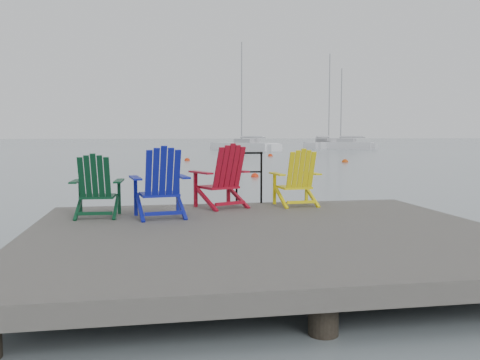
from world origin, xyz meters
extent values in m
plane|color=gray|center=(0.00, 0.00, 0.00)|extent=(400.00, 400.00, 0.00)
cube|color=#2B2826|center=(0.00, 0.00, 0.40)|extent=(6.00, 5.00, 0.20)
cylinder|color=black|center=(-2.70, 2.20, -0.30)|extent=(0.26, 0.26, 1.20)
cylinder|color=black|center=(0.00, 2.20, -0.30)|extent=(0.26, 0.26, 1.20)
cylinder|color=black|center=(2.70, 2.20, -0.30)|extent=(0.26, 0.26, 1.20)
cylinder|color=black|center=(0.03, 2.45, 0.95)|extent=(0.04, 0.04, 0.90)
cylinder|color=black|center=(0.47, 2.45, 0.95)|extent=(0.04, 0.04, 0.90)
cylinder|color=black|center=(0.25, 2.45, 1.38)|extent=(0.48, 0.04, 0.04)
cylinder|color=black|center=(0.25, 2.45, 1.05)|extent=(0.44, 0.03, 0.03)
cube|color=#09361E|center=(-2.20, 1.45, 0.79)|extent=(0.50, 0.45, 0.04)
cube|color=#09361E|center=(-2.48, 1.64, 0.75)|extent=(0.05, 0.05, 0.51)
cube|color=#09361E|center=(-1.91, 1.61, 0.75)|extent=(0.05, 0.05, 0.51)
cube|color=#09361E|center=(-2.51, 1.44, 1.02)|extent=(0.13, 0.56, 0.02)
cube|color=#09361E|center=(-1.90, 1.41, 1.02)|extent=(0.13, 0.56, 0.02)
cube|color=#09361E|center=(-2.22, 1.15, 1.10)|extent=(0.46, 0.25, 0.62)
cube|color=#0D158D|center=(-1.32, 1.26, 0.83)|extent=(0.60, 0.55, 0.04)
cube|color=#0D158D|center=(-1.66, 1.41, 0.78)|extent=(0.06, 0.06, 0.57)
cube|color=#0D158D|center=(-1.03, 1.51, 0.78)|extent=(0.06, 0.06, 0.57)
cube|color=#0D158D|center=(-1.65, 1.19, 1.08)|extent=(0.21, 0.63, 0.03)
cube|color=#0D158D|center=(-0.98, 1.29, 1.08)|extent=(0.21, 0.63, 0.03)
cube|color=#0D158D|center=(-1.27, 0.94, 1.16)|extent=(0.53, 0.33, 0.69)
cube|color=maroon|center=(-0.33, 2.10, 0.83)|extent=(0.69, 0.66, 0.04)
cube|color=maroon|center=(-0.71, 2.15, 0.79)|extent=(0.07, 0.07, 0.57)
cube|color=maroon|center=(-0.12, 2.41, 0.79)|extent=(0.07, 0.07, 0.57)
cube|color=maroon|center=(-0.64, 1.94, 1.09)|extent=(0.36, 0.62, 0.03)
cube|color=maroon|center=(-0.01, 2.22, 1.09)|extent=(0.36, 0.62, 0.03)
cube|color=maroon|center=(-0.20, 1.80, 1.17)|extent=(0.57, 0.44, 0.70)
cube|color=yellow|center=(0.97, 2.10, 0.80)|extent=(0.53, 0.48, 0.04)
cube|color=yellow|center=(0.66, 2.26, 0.76)|extent=(0.05, 0.05, 0.53)
cube|color=yellow|center=(1.25, 2.31, 0.76)|extent=(0.05, 0.05, 0.53)
cube|color=yellow|center=(0.66, 2.06, 1.04)|extent=(0.16, 0.58, 0.03)
cube|color=yellow|center=(1.29, 2.11, 1.04)|extent=(0.16, 0.58, 0.03)
cube|color=yellow|center=(1.00, 1.80, 1.12)|extent=(0.48, 0.28, 0.64)
cube|color=white|center=(8.53, 48.12, 0.25)|extent=(6.47, 8.53, 1.10)
cube|color=#9E9EA3|center=(8.76, 47.75, 0.95)|extent=(2.70, 3.03, 0.55)
cylinder|color=gray|center=(8.30, 48.48, 6.20)|extent=(0.12, 0.12, 10.80)
cube|color=silver|center=(20.09, 54.10, 0.25)|extent=(7.60, 7.79, 1.10)
cube|color=#9E9EA3|center=(19.79, 53.79, 0.95)|extent=(2.93, 2.96, 0.55)
cylinder|color=gray|center=(20.39, 54.41, 6.20)|extent=(0.12, 0.12, 10.80)
cube|color=silver|center=(20.99, 50.97, 0.25)|extent=(6.50, 5.67, 1.10)
cube|color=#9E9EA3|center=(21.26, 50.76, 0.95)|extent=(2.39, 2.26, 0.55)
cylinder|color=gray|center=(20.72, 51.18, 5.10)|extent=(0.12, 0.12, 8.59)
sphere|color=red|center=(2.65, 13.65, 0.00)|extent=(0.32, 0.32, 0.32)
sphere|color=red|center=(0.85, 26.79, 0.00)|extent=(0.37, 0.37, 0.37)
sphere|color=#C0430B|center=(10.22, 23.17, 0.00)|extent=(0.40, 0.40, 0.40)
sphere|color=red|center=(7.72, 32.43, 0.00)|extent=(0.39, 0.39, 0.39)
camera|label=1|loc=(-1.42, -6.21, 1.70)|focal=38.00mm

